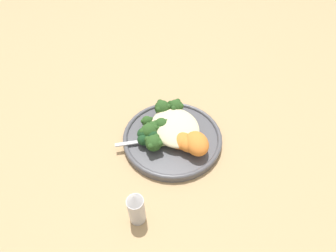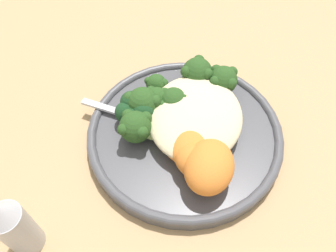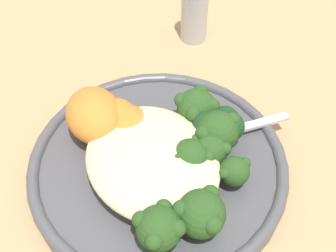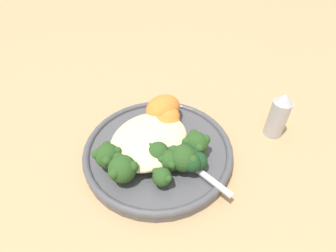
# 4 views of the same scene
# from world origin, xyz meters

# --- Properties ---
(ground_plane) EXTENTS (4.00, 4.00, 0.00)m
(ground_plane) POSITION_xyz_m (0.00, 0.00, 0.00)
(ground_plane) COLOR tan
(plate) EXTENTS (0.25, 0.25, 0.02)m
(plate) POSITION_xyz_m (0.01, -0.01, 0.01)
(plate) COLOR #4C4C51
(plate) RESTS_ON ground_plane
(quinoa_mound) EXTENTS (0.14, 0.12, 0.03)m
(quinoa_mound) POSITION_xyz_m (0.01, -0.00, 0.04)
(quinoa_mound) COLOR beige
(quinoa_mound) RESTS_ON plate
(broccoli_stalk_0) EXTENTS (0.13, 0.06, 0.04)m
(broccoli_stalk_0) POSITION_xyz_m (-0.05, 0.03, 0.04)
(broccoli_stalk_0) COLOR #9EBC66
(broccoli_stalk_0) RESTS_ON plate
(broccoli_stalk_1) EXTENTS (0.13, 0.04, 0.04)m
(broccoli_stalk_1) POSITION_xyz_m (-0.05, -0.01, 0.04)
(broccoli_stalk_1) COLOR #9EBC66
(broccoli_stalk_1) RESTS_ON plate
(broccoli_stalk_2) EXTENTS (0.09, 0.03, 0.03)m
(broccoli_stalk_2) POSITION_xyz_m (-0.01, -0.01, 0.03)
(broccoli_stalk_2) COLOR #9EBC66
(broccoli_stalk_2) RESTS_ON plate
(broccoli_stalk_3) EXTENTS (0.09, 0.06, 0.04)m
(broccoli_stalk_3) POSITION_xyz_m (-0.01, -0.03, 0.04)
(broccoli_stalk_3) COLOR #9EBC66
(broccoli_stalk_3) RESTS_ON plate
(broccoli_stalk_4) EXTENTS (0.10, 0.08, 0.03)m
(broccoli_stalk_4) POSITION_xyz_m (-0.02, -0.04, 0.03)
(broccoli_stalk_4) COLOR #9EBC66
(broccoli_stalk_4) RESTS_ON plate
(broccoli_stalk_5) EXTENTS (0.08, 0.08, 0.03)m
(broccoli_stalk_5) POSITION_xyz_m (-0.01, -0.05, 0.04)
(broccoli_stalk_5) COLOR #9EBC66
(broccoli_stalk_5) RESTS_ON plate
(broccoli_stalk_6) EXTENTS (0.07, 0.11, 0.04)m
(broccoli_stalk_6) POSITION_xyz_m (0.01, -0.06, 0.04)
(broccoli_stalk_6) COLOR #9EBC66
(broccoli_stalk_6) RESTS_ON plate
(broccoli_stalk_7) EXTENTS (0.04, 0.11, 0.04)m
(broccoli_stalk_7) POSITION_xyz_m (0.04, -0.06, 0.04)
(broccoli_stalk_7) COLOR #9EBC66
(broccoli_stalk_7) RESTS_ON plate
(sweet_potato_chunk_0) EXTENTS (0.07, 0.06, 0.03)m
(sweet_potato_chunk_0) POSITION_xyz_m (0.05, -0.00, 0.04)
(sweet_potato_chunk_0) COLOR orange
(sweet_potato_chunk_0) RESTS_ON plate
(sweet_potato_chunk_1) EXTENTS (0.06, 0.06, 0.04)m
(sweet_potato_chunk_1) POSITION_xyz_m (0.07, 0.01, 0.04)
(sweet_potato_chunk_1) COLOR orange
(sweet_potato_chunk_1) RESTS_ON plate
(sweet_potato_chunk_2) EXTENTS (0.08, 0.06, 0.04)m
(sweet_potato_chunk_2) POSITION_xyz_m (0.08, 0.02, 0.04)
(sweet_potato_chunk_2) COLOR orange
(sweet_potato_chunk_2) RESTS_ON plate
(sweet_potato_chunk_3) EXTENTS (0.06, 0.08, 0.03)m
(sweet_potato_chunk_3) POSITION_xyz_m (0.05, 0.00, 0.04)
(sweet_potato_chunk_3) COLOR orange
(sweet_potato_chunk_3) RESTS_ON plate
(kale_tuft) EXTENTS (0.05, 0.05, 0.03)m
(kale_tuft) POSITION_xyz_m (0.01, -0.08, 0.04)
(kale_tuft) COLOR #193D1E
(kale_tuft) RESTS_ON plate
(spoon) EXTENTS (0.04, 0.11, 0.01)m
(spoon) POSITION_xyz_m (0.01, -0.08, 0.03)
(spoon) COLOR silver
(spoon) RESTS_ON plate
(salt_shaker) EXTENTS (0.03, 0.03, 0.09)m
(salt_shaker) POSITION_xyz_m (0.18, -0.16, 0.04)
(salt_shaker) COLOR #B2B2B7
(salt_shaker) RESTS_ON ground_plane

